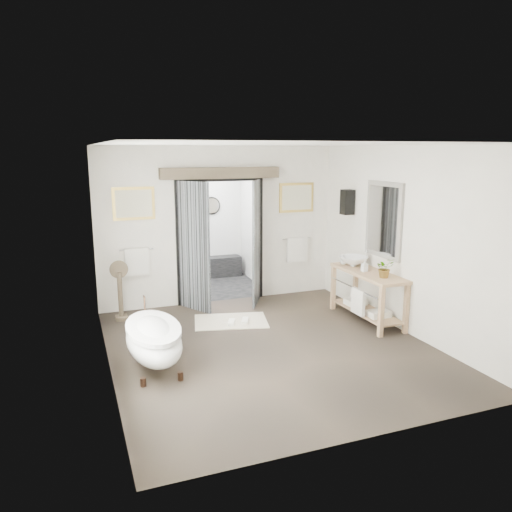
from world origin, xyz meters
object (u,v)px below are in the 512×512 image
at_px(vanity, 367,292).
at_px(rug, 231,321).
at_px(clawfoot_tub, 154,339).
at_px(basin, 354,261).

bearing_deg(vanity, rug, 160.60).
relative_size(vanity, rug, 1.33).
height_order(clawfoot_tub, basin, basin).
xyz_separation_m(vanity, basin, (0.00, 0.45, 0.43)).
xyz_separation_m(vanity, rug, (-2.15, 0.76, -0.50)).
relative_size(rug, basin, 2.42).
bearing_deg(clawfoot_tub, rug, 41.23).
relative_size(clawfoot_tub, basin, 3.16).
bearing_deg(clawfoot_tub, basin, 15.33).
bearing_deg(rug, basin, -8.18).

